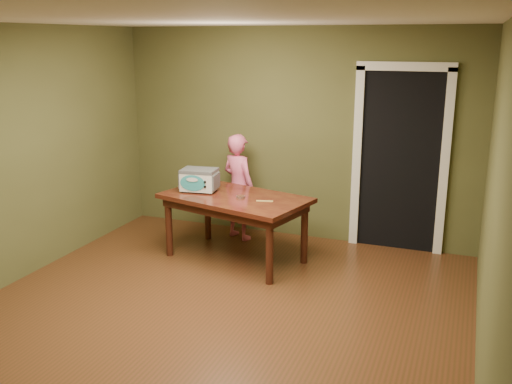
% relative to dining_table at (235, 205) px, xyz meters
% --- Properties ---
extents(floor, '(5.00, 5.00, 0.00)m').
position_rel_dining_table_xyz_m(floor, '(0.35, -1.45, -0.65)').
color(floor, '#562C18').
rests_on(floor, ground).
extents(room_shell, '(4.52, 5.02, 2.61)m').
position_rel_dining_table_xyz_m(room_shell, '(0.35, -1.45, 1.06)').
color(room_shell, brown).
rests_on(room_shell, ground).
extents(doorway, '(1.10, 0.66, 2.25)m').
position_rel_dining_table_xyz_m(doorway, '(1.65, 1.33, 0.41)').
color(doorway, black).
rests_on(doorway, ground).
extents(dining_table, '(1.77, 1.26, 0.75)m').
position_rel_dining_table_xyz_m(dining_table, '(0.00, 0.00, 0.00)').
color(dining_table, '#350E0C').
rests_on(dining_table, floor).
extents(toy_oven, '(0.45, 0.33, 0.26)m').
position_rel_dining_table_xyz_m(toy_oven, '(-0.47, 0.05, 0.24)').
color(toy_oven, '#4C4F54').
rests_on(toy_oven, dining_table).
extents(baking_pan, '(0.10, 0.10, 0.02)m').
position_rel_dining_table_xyz_m(baking_pan, '(0.08, -0.04, 0.11)').
color(baking_pan, silver).
rests_on(baking_pan, dining_table).
extents(spatula, '(0.18, 0.07, 0.01)m').
position_rel_dining_table_xyz_m(spatula, '(0.38, -0.09, 0.10)').
color(spatula, tan).
rests_on(spatula, dining_table).
extents(child, '(0.57, 0.49, 1.33)m').
position_rel_dining_table_xyz_m(child, '(-0.25, 0.69, 0.01)').
color(child, '#DE5B85').
rests_on(child, floor).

